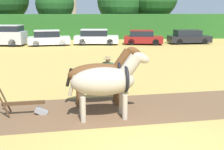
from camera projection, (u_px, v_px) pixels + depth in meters
hedgerow at (105, 27)px, 34.13m from camera, size 62.62×1.39×2.99m
tree_center at (55, 4)px, 36.83m from camera, size 5.04×5.04×6.80m
tree_center_right at (121, 1)px, 37.20m from camera, size 6.19×6.19×7.71m
draft_horse_lead_left at (106, 81)px, 9.41m from camera, size 2.83×1.22×2.32m
draft_horse_lead_right at (101, 74)px, 10.75m from camera, size 2.99×1.10×2.32m
plow at (28, 106)px, 9.84m from camera, size 1.69×0.50×1.13m
farmer_beside_team at (108, 71)px, 12.44m from camera, size 0.53×0.44×1.63m
parked_van at (0, 35)px, 28.00m from camera, size 5.10×2.54×2.05m
parked_car_left at (49, 38)px, 28.18m from camera, size 4.31×2.33×1.54m
parked_car_center_left at (96, 37)px, 28.89m from camera, size 4.60×2.07×1.57m
parked_car_center at (143, 38)px, 29.06m from camera, size 4.17×2.35×1.48m
parked_car_center_right at (189, 37)px, 29.71m from camera, size 4.48×2.02×1.44m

